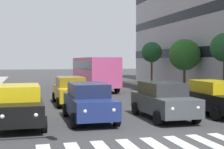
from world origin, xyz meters
TOP-DOWN VIEW (x-y plane):
  - ground_plane at (0.00, 0.00)m, footprint 180.00×180.00m
  - crosswalk_markings at (-0.00, 0.00)m, footprint 8.55×2.80m
  - car_0 at (-4.76, -5.18)m, footprint 2.02×4.44m
  - car_1 at (-1.75, -4.82)m, footprint 2.02×4.44m
  - car_2 at (1.77, -5.14)m, footprint 2.02×4.44m
  - car_3 at (4.79, -4.72)m, footprint 2.02×4.44m
  - car_row2_0 at (1.82, -10.98)m, footprint 2.02×4.44m
  - bus_behind_traffic at (-1.75, -20.91)m, footprint 2.78×10.50m
  - street_tree_2 at (-8.32, -15.36)m, footprint 2.62×2.62m
  - street_tree_3 at (-8.08, -22.07)m, footprint 2.10×2.10m

SIDE VIEW (x-z plane):
  - ground_plane at x=0.00m, z-range 0.00..0.00m
  - crosswalk_markings at x=0.00m, z-range 0.00..0.01m
  - car_0 at x=-4.76m, z-range 0.03..1.75m
  - car_1 at x=-1.75m, z-range 0.03..1.75m
  - car_2 at x=1.77m, z-range 0.03..1.75m
  - car_3 at x=4.79m, z-range 0.03..1.75m
  - car_row2_0 at x=1.82m, z-range 0.03..1.75m
  - bus_behind_traffic at x=-1.75m, z-range 0.36..3.36m
  - street_tree_2 at x=-8.32m, z-range 1.02..5.40m
  - street_tree_3 at x=-8.08m, z-range 1.32..5.82m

